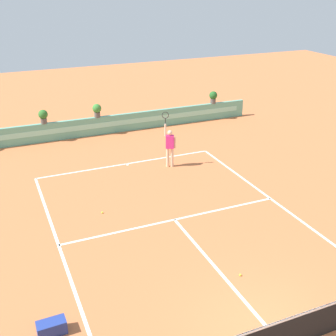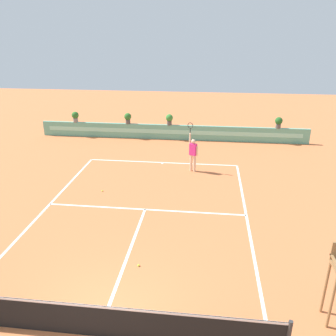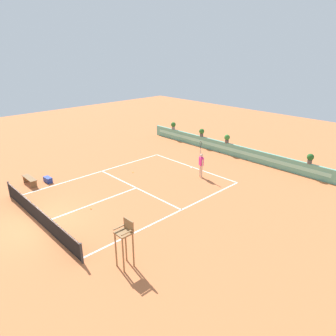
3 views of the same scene
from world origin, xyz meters
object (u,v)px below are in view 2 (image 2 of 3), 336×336
at_px(tennis_player, 193,152).
at_px(potted_plant_far_right, 279,122).
at_px(potted_plant_far_left, 75,116).
at_px(tennis_ball_mid_court, 102,191).
at_px(tennis_ball_near_baseline, 139,265).
at_px(potted_plant_left, 128,118).
at_px(potted_plant_centre, 169,119).

height_order(tennis_player, potted_plant_far_right, tennis_player).
height_order(tennis_player, potted_plant_far_left, tennis_player).
bearing_deg(tennis_ball_mid_court, potted_plant_far_right, 42.83).
height_order(tennis_ball_mid_court, potted_plant_far_right, potted_plant_far_right).
xyz_separation_m(tennis_ball_mid_court, potted_plant_far_right, (9.20, 8.53, 1.38)).
height_order(tennis_ball_near_baseline, potted_plant_left, potted_plant_left).
distance_m(tennis_player, potted_plant_left, 7.27).
height_order(tennis_ball_mid_court, potted_plant_left, potted_plant_left).
height_order(tennis_player, tennis_ball_mid_court, tennis_player).
height_order(tennis_ball_mid_court, potted_plant_centre, potted_plant_centre).
distance_m(potted_plant_far_right, potted_plant_left, 9.90).
bearing_deg(potted_plant_centre, tennis_ball_near_baseline, -87.48).
bearing_deg(potted_plant_left, tennis_ball_mid_court, -85.27).
relative_size(tennis_player, potted_plant_far_right, 3.57).
distance_m(potted_plant_centre, potted_plant_left, 2.82).
xyz_separation_m(tennis_ball_near_baseline, potted_plant_far_right, (6.48, 13.65, 1.38)).
distance_m(tennis_ball_mid_court, potted_plant_far_left, 9.69).
relative_size(tennis_ball_near_baseline, potted_plant_far_right, 0.09).
height_order(tennis_player, tennis_ball_near_baseline, tennis_player).
height_order(potted_plant_far_right, potted_plant_left, same).
bearing_deg(potted_plant_far_right, tennis_ball_mid_court, -137.17).
bearing_deg(tennis_ball_mid_court, potted_plant_left, 94.73).
xyz_separation_m(potted_plant_far_left, potted_plant_left, (3.68, 0.00, 0.00)).
bearing_deg(potted_plant_far_right, potted_plant_centre, 180.00).
xyz_separation_m(tennis_ball_mid_court, potted_plant_far_left, (-4.39, 8.53, 1.38)).
bearing_deg(potted_plant_far_right, tennis_ball_near_baseline, -115.39).
bearing_deg(potted_plant_left, potted_plant_far_right, 0.00).
relative_size(tennis_ball_near_baseline, potted_plant_far_left, 0.09).
height_order(potted_plant_centre, potted_plant_far_left, same).
bearing_deg(tennis_player, potted_plant_centre, 108.60).
xyz_separation_m(tennis_ball_near_baseline, potted_plant_left, (-3.42, 13.65, 1.38)).
height_order(tennis_ball_mid_court, potted_plant_far_left, potted_plant_far_left).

